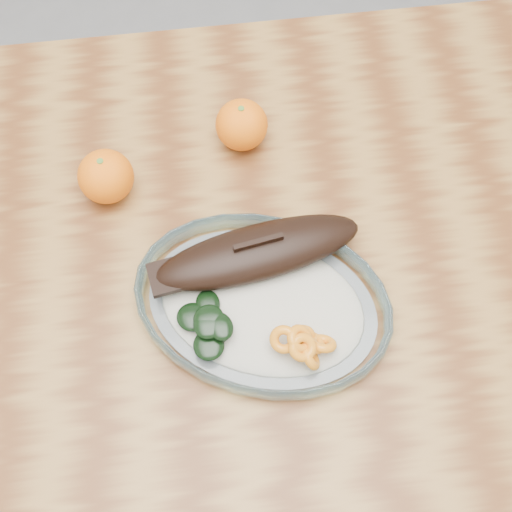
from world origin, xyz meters
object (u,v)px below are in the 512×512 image
at_px(dining_table, 186,299).
at_px(plated_meal, 262,299).
at_px(orange_right, 242,125).
at_px(orange_left, 106,177).

height_order(dining_table, plated_meal, plated_meal).
xyz_separation_m(plated_meal, orange_right, (0.00, 0.24, 0.02)).
relative_size(dining_table, plated_meal, 1.67).
relative_size(orange_left, orange_right, 1.02).
distance_m(plated_meal, orange_right, 0.24).
bearing_deg(orange_right, plated_meal, -91.04).
bearing_deg(orange_right, dining_table, -118.88).
height_order(dining_table, orange_right, orange_right).
bearing_deg(orange_left, orange_right, 18.24).
xyz_separation_m(dining_table, orange_left, (-0.08, 0.12, 0.13)).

